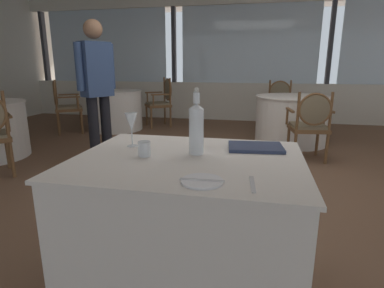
# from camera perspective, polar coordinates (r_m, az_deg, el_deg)

# --- Properties ---
(ground_plane) EXTENTS (13.91, 13.91, 0.00)m
(ground_plane) POSITION_cam_1_polar(r_m,az_deg,el_deg) (3.58, 6.66, -6.31)
(ground_plane) COLOR brown
(window_wall_far) EXTENTS (10.70, 0.14, 2.75)m
(window_wall_far) POSITION_cam_1_polar(r_m,az_deg,el_deg) (7.24, 10.06, 12.92)
(window_wall_far) COLOR silver
(window_wall_far) RESTS_ON ground_plane
(foreground_table) EXTENTS (1.24, 0.98, 0.77)m
(foreground_table) POSITION_cam_1_polar(r_m,az_deg,el_deg) (1.85, -0.72, -13.94)
(foreground_table) COLOR white
(foreground_table) RESTS_ON ground_plane
(side_plate) EXTENTS (0.18, 0.18, 0.01)m
(side_plate) POSITION_cam_1_polar(r_m,az_deg,el_deg) (1.35, 1.85, -6.82)
(side_plate) COLOR white
(side_plate) RESTS_ON foreground_table
(butter_knife) EXTENTS (0.20, 0.03, 0.00)m
(butter_knife) POSITION_cam_1_polar(r_m,az_deg,el_deg) (1.35, 1.85, -6.61)
(butter_knife) COLOR silver
(butter_knife) RESTS_ON foreground_table
(dinner_fork) EXTENTS (0.03, 0.19, 0.00)m
(dinner_fork) POSITION_cam_1_polar(r_m,az_deg,el_deg) (1.35, 11.02, -7.22)
(dinner_fork) COLOR silver
(dinner_fork) RESTS_ON foreground_table
(water_bottle) EXTENTS (0.08, 0.08, 0.37)m
(water_bottle) POSITION_cam_1_polar(r_m,az_deg,el_deg) (1.74, 0.80, 3.06)
(water_bottle) COLOR white
(water_bottle) RESTS_ON foreground_table
(wine_glass) EXTENTS (0.08, 0.08, 0.21)m
(wine_glass) POSITION_cam_1_polar(r_m,az_deg,el_deg) (1.94, -11.02, 3.85)
(wine_glass) COLOR white
(wine_glass) RESTS_ON foreground_table
(water_tumbler) EXTENTS (0.07, 0.07, 0.08)m
(water_tumbler) POSITION_cam_1_polar(r_m,az_deg,el_deg) (1.74, -8.71, -0.86)
(water_tumbler) COLOR white
(water_tumbler) RESTS_ON foreground_table
(menu_book) EXTENTS (0.34, 0.26, 0.02)m
(menu_book) POSITION_cam_1_polar(r_m,az_deg,el_deg) (1.92, 11.53, -0.56)
(menu_book) COLOR #2D3856
(menu_book) RESTS_ON foreground_table
(background_table_0) EXTENTS (1.03, 1.03, 0.77)m
(background_table_0) POSITION_cam_1_polar(r_m,az_deg,el_deg) (6.33, -13.74, 6.04)
(background_table_0) COLOR white
(background_table_0) RESTS_ON ground_plane
(dining_chair_0_0) EXTENTS (0.64, 0.65, 0.98)m
(dining_chair_0_0) POSITION_cam_1_polar(r_m,az_deg,el_deg) (6.26, -22.50, 7.02)
(dining_chair_0_0) COLOR brown
(dining_chair_0_0) RESTS_ON ground_plane
(dining_chair_0_1) EXTENTS (0.64, 0.65, 0.99)m
(dining_chair_0_1) POSITION_cam_1_polar(r_m,az_deg,el_deg) (6.50, -5.45, 8.29)
(dining_chair_0_1) COLOR brown
(dining_chair_0_1) RESTS_ON ground_plane
(background_table_1) EXTENTS (1.18, 1.18, 0.77)m
(background_table_1) POSITION_cam_1_polar(r_m,az_deg,el_deg) (5.35, 17.78, 4.27)
(background_table_1) COLOR white
(background_table_1) RESTS_ON ground_plane
(dining_chair_1_0) EXTENTS (0.58, 0.52, 0.93)m
(dining_chair_1_0) POSITION_cam_1_polar(r_m,az_deg,el_deg) (4.35, 20.88, 3.92)
(dining_chair_1_0) COLOR brown
(dining_chair_1_0) RESTS_ON ground_plane
(dining_chair_1_1) EXTENTS (0.58, 0.52, 0.96)m
(dining_chair_1_1) POSITION_cam_1_polar(r_m,az_deg,el_deg) (6.31, 15.86, 7.53)
(dining_chair_1_1) COLOR brown
(dining_chair_1_1) RESTS_ON ground_plane
(diner_person_0) EXTENTS (0.35, 0.48, 1.78)m
(diner_person_0) POSITION_cam_1_polar(r_m,az_deg,el_deg) (4.10, -17.00, 10.47)
(diner_person_0) COLOR black
(diner_person_0) RESTS_ON ground_plane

